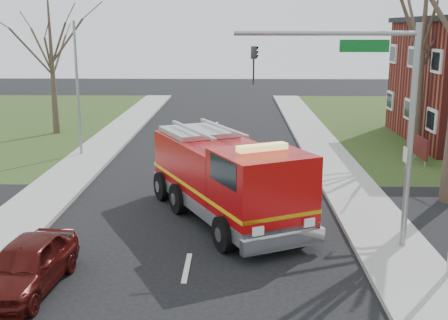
{
  "coord_description": "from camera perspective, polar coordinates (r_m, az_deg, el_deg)",
  "views": [
    {
      "loc": [
        1.38,
        -14.76,
        6.67
      ],
      "look_at": [
        0.95,
        4.9,
        2.0
      ],
      "focal_mm": 45.0,
      "sensor_mm": 36.0,
      "label": 1
    }
  ],
  "objects": [
    {
      "name": "bare_tree_far",
      "position": [
        31.28,
        19.63,
        12.27
      ],
      "size": [
        5.25,
        5.25,
        10.5
      ],
      "color": "#392D21",
      "rests_on": "ground"
    },
    {
      "name": "parked_car_maroon",
      "position": [
        15.58,
        -19.42,
        -10.04
      ],
      "size": [
        1.96,
        4.15,
        1.37
      ],
      "primitive_type": "imported",
      "rotation": [
        0.0,
        0.0,
        -0.09
      ],
      "color": "#3E0C0A",
      "rests_on": "ground"
    },
    {
      "name": "fire_engine",
      "position": [
        19.64,
        0.33,
        -2.07
      ],
      "size": [
        5.91,
        8.31,
        3.2
      ],
      "rotation": [
        0.0,
        0.0,
        0.46
      ],
      "color": "#9D0709",
      "rests_on": "ground"
    },
    {
      "name": "health_center_sign",
      "position": [
        29.32,
        19.35,
        1.2
      ],
      "size": [
        0.12,
        2.0,
        1.4
      ],
      "color": "#4D1212",
      "rests_on": "ground"
    },
    {
      "name": "ground",
      "position": [
        16.26,
        -3.79,
        -10.9
      ],
      "size": [
        120.0,
        120.0,
        0.0
      ],
      "primitive_type": "plane",
      "color": "black",
      "rests_on": "ground"
    },
    {
      "name": "utility_pole_far",
      "position": [
        30.07,
        -14.65,
        6.87
      ],
      "size": [
        0.14,
        0.14,
        7.0
      ],
      "primitive_type": "cylinder",
      "color": "gray",
      "rests_on": "ground"
    },
    {
      "name": "traffic_signal_mast",
      "position": [
        16.82,
        14.5,
        6.24
      ],
      "size": [
        5.29,
        0.18,
        6.8
      ],
      "color": "gray",
      "rests_on": "ground"
    },
    {
      "name": "bare_tree_left",
      "position": [
        36.59,
        -17.19,
        11.04
      ],
      "size": [
        4.5,
        4.5,
        9.0
      ],
      "color": "#392D21",
      "rests_on": "ground"
    },
    {
      "name": "sidewalk_right",
      "position": [
        16.87,
        18.05,
        -10.35
      ],
      "size": [
        2.4,
        80.0,
        0.15
      ],
      "primitive_type": "cube",
      "color": "#9F9E99",
      "rests_on": "ground"
    }
  ]
}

